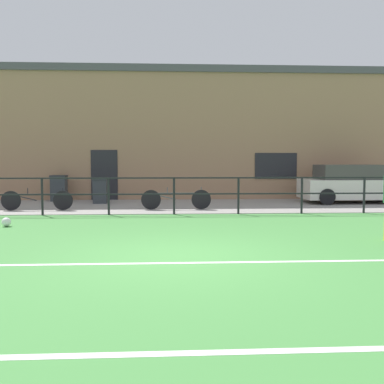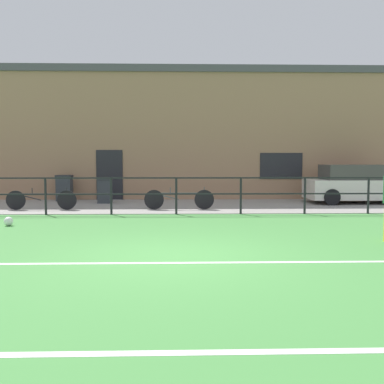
{
  "view_description": "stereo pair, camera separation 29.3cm",
  "coord_description": "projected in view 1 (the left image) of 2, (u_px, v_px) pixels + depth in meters",
  "views": [
    {
      "loc": [
        -0.18,
        -7.46,
        1.67
      ],
      "look_at": [
        0.42,
        3.46,
        0.88
      ],
      "focal_mm": 41.0,
      "sensor_mm": 36.0,
      "label": 1
    },
    {
      "loc": [
        0.12,
        -7.47,
        1.67
      ],
      "look_at": [
        0.42,
        3.46,
        0.88
      ],
      "focal_mm": 41.0,
      "sensor_mm": 36.0,
      "label": 2
    }
  ],
  "objects": [
    {
      "name": "parked_car_red",
      "position": [
        353.0,
        185.0,
        17.1
      ],
      "size": [
        4.04,
        1.85,
        1.48
      ],
      "color": "silver",
      "rests_on": "pavement_strip"
    },
    {
      "name": "trash_bin_0",
      "position": [
        59.0,
        188.0,
        17.7
      ],
      "size": [
        0.62,
        0.53,
        1.05
      ],
      "color": "#33383D",
      "rests_on": "pavement_strip"
    },
    {
      "name": "trash_bin_1",
      "position": [
        100.0,
        191.0,
        16.78
      ],
      "size": [
        0.54,
        0.46,
        0.95
      ],
      "color": "#33383D",
      "rests_on": "pavement_strip"
    },
    {
      "name": "ground",
      "position": [
        179.0,
        258.0,
        7.56
      ],
      "size": [
        60.0,
        44.0,
        0.04
      ],
      "primitive_type": "cube",
      "color": "#478C42"
    },
    {
      "name": "perimeter_fence",
      "position": [
        174.0,
        190.0,
        13.48
      ],
      "size": [
        36.07,
        0.07,
        1.15
      ],
      "color": "black",
      "rests_on": "ground"
    },
    {
      "name": "field_line_touchline",
      "position": [
        179.0,
        263.0,
        7.13
      ],
      "size": [
        36.0,
        0.11,
        0.0
      ],
      "primitive_type": "cube",
      "color": "white",
      "rests_on": "ground"
    },
    {
      "name": "bicycle_parked_0",
      "position": [
        37.0,
        200.0,
        14.46
      ],
      "size": [
        2.34,
        0.04,
        0.74
      ],
      "color": "black",
      "rests_on": "pavement_strip"
    },
    {
      "name": "bicycle_parked_2",
      "position": [
        176.0,
        199.0,
        14.71
      ],
      "size": [
        2.35,
        0.04,
        0.75
      ],
      "color": "black",
      "rests_on": "pavement_strip"
    },
    {
      "name": "pavement_strip",
      "position": [
        173.0,
        206.0,
        16.02
      ],
      "size": [
        48.0,
        5.0,
        0.02
      ],
      "primitive_type": "cube",
      "color": "gray",
      "rests_on": "ground"
    },
    {
      "name": "clubhouse_facade",
      "position": [
        172.0,
        134.0,
        19.5
      ],
      "size": [
        28.0,
        2.56,
        5.64
      ],
      "color": "#A37A5B",
      "rests_on": "ground"
    },
    {
      "name": "soccer_ball_spare",
      "position": [
        6.0,
        222.0,
        11.05
      ],
      "size": [
        0.23,
        0.23,
        0.23
      ],
      "primitive_type": "sphere",
      "color": "white",
      "rests_on": "ground"
    },
    {
      "name": "field_line_hash",
      "position": [
        189.0,
        353.0,
        3.79
      ],
      "size": [
        36.0,
        0.11,
        0.0
      ],
      "primitive_type": "cube",
      "color": "white",
      "rests_on": "ground"
    }
  ]
}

